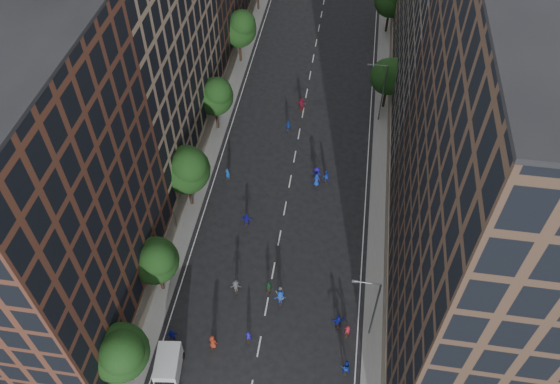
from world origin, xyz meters
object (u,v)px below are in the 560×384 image
Objects in this scene: cargo_van at (168,370)px; skater_1 at (248,336)px; streetlamp_far at (382,90)px; skater_2 at (346,367)px; streetlamp_near at (373,307)px.

cargo_van is 8.22m from skater_1.
streetlamp_far is 4.65× the size of skater_2.
streetlamp_far reaches higher than skater_2.
streetlamp_far is at bearing 58.77° from cargo_van.
skater_2 is (16.31, 2.93, -0.38)m from cargo_van.
streetlamp_far is at bearing -114.88° from skater_1.
skater_2 is at bearing 162.39° from skater_1.
streetlamp_far reaches higher than skater_1.
streetlamp_near is 1.00× the size of streetlamp_far.
streetlamp_near is 6.03× the size of skater_1.
skater_2 is at bearing -113.55° from streetlamp_near.
streetlamp_near is at bearing -118.82° from skater_2.
streetlamp_near is at bearing 14.75° from cargo_van.
skater_1 is (-11.50, -2.47, -4.42)m from streetlamp_near.
streetlamp_near is 4.65× the size of skater_2.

